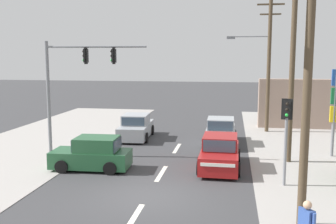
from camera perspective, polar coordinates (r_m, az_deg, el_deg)
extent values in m
plane|color=#3A3A3D|center=(15.05, -3.06, -12.17)|extent=(140.00, 140.00, 0.00)
cube|color=silver|center=(13.24, -4.99, -15.07)|extent=(0.20, 2.40, 0.01)
cube|color=silver|center=(17.84, -0.97, -8.90)|extent=(0.20, 2.40, 0.01)
cube|color=silver|center=(22.61, 1.31, -5.28)|extent=(0.20, 2.40, 0.01)
cube|color=#A39E99|center=(21.84, -23.12, -6.38)|extent=(8.00, 40.00, 0.02)
cylinder|color=#4C3D2B|center=(12.30, 19.73, 7.13)|extent=(0.26, 0.26, 10.19)
cylinder|color=#4C3D2B|center=(19.97, 17.56, 5.85)|extent=(0.26, 0.26, 9.15)
cylinder|color=#4C3D2B|center=(27.95, 14.41, 6.47)|extent=(0.26, 0.26, 9.15)
cube|color=#4C3D2B|center=(28.17, 14.70, 14.88)|extent=(1.80, 0.12, 0.11)
cube|color=#4C3D2B|center=(28.10, 14.66, 13.57)|extent=(1.40, 0.12, 0.10)
cylinder|color=slate|center=(27.93, 11.84, 10.68)|extent=(2.60, 0.15, 0.09)
cube|color=#595B60|center=(27.94, 9.13, 10.60)|extent=(0.57, 0.29, 0.18)
cylinder|color=slate|center=(21.38, -16.94, 1.76)|extent=(0.18, 0.18, 6.00)
cylinder|color=slate|center=(20.34, -10.47, 9.30)|extent=(5.20, 0.29, 0.11)
cube|color=black|center=(20.50, -11.84, 7.99)|extent=(0.21, 0.27, 0.68)
cube|color=black|center=(20.50, -11.84, 7.99)|extent=(0.06, 0.44, 0.84)
sphere|color=black|center=(20.54, -12.17, 8.59)|extent=(0.13, 0.13, 0.13)
sphere|color=black|center=(20.54, -12.16, 7.98)|extent=(0.13, 0.13, 0.13)
sphere|color=green|center=(20.54, -12.14, 7.37)|extent=(0.13, 0.13, 0.13)
cube|color=black|center=(20.07, -7.87, 8.09)|extent=(0.21, 0.27, 0.68)
cube|color=black|center=(20.07, -7.87, 8.09)|extent=(0.06, 0.44, 0.84)
sphere|color=black|center=(20.10, -8.21, 8.71)|extent=(0.13, 0.13, 0.13)
sphere|color=black|center=(20.10, -8.20, 8.08)|extent=(0.13, 0.13, 0.13)
sphere|color=green|center=(20.10, -8.19, 7.45)|extent=(0.13, 0.13, 0.13)
cylinder|color=slate|center=(16.53, 16.65, -5.59)|extent=(0.12, 0.12, 2.80)
cube|color=black|center=(16.22, 16.90, 0.40)|extent=(0.29, 0.24, 0.68)
cube|color=black|center=(16.22, 16.90, 0.40)|extent=(0.44, 0.12, 0.84)
sphere|color=black|center=(16.07, 16.90, 1.12)|extent=(0.13, 0.13, 0.13)
sphere|color=black|center=(16.10, 16.87, 0.34)|extent=(0.13, 0.13, 0.13)
sphere|color=green|center=(16.13, 16.84, -0.43)|extent=(0.13, 0.13, 0.13)
cylinder|color=slate|center=(22.09, 22.94, -0.16)|extent=(0.16, 0.16, 4.60)
cube|color=maroon|center=(18.72, 7.54, -6.46)|extent=(1.75, 4.22, 0.80)
cube|color=maroon|center=(18.60, 7.59, -4.30)|extent=(1.58, 1.92, 0.62)
cube|color=#384756|center=(17.66, 7.45, -4.96)|extent=(1.44, 0.08, 0.53)
cube|color=#384756|center=(19.55, 7.72, -3.71)|extent=(1.40, 0.08, 0.50)
cube|color=white|center=(16.62, 7.21, -7.66)|extent=(1.45, 0.06, 0.14)
cylinder|color=black|center=(17.50, 10.14, -8.28)|extent=(0.20, 0.64, 0.64)
cylinder|color=black|center=(17.58, 4.53, -8.11)|extent=(0.20, 0.64, 0.64)
cylinder|color=black|center=(20.02, 10.15, -6.21)|extent=(0.20, 0.64, 0.64)
cylinder|color=black|center=(20.08, 5.26, -6.08)|extent=(0.20, 0.64, 0.64)
cube|color=#235633|center=(18.72, -11.10, -6.64)|extent=(3.66, 1.75, 0.76)
cube|color=#235633|center=(18.46, -10.27, -4.58)|extent=(1.96, 1.56, 0.64)
cube|color=#384756|center=(18.77, -13.11, -4.46)|extent=(0.12, 1.36, 0.54)
cube|color=#384756|center=(18.20, -7.35, -4.70)|extent=(0.12, 1.33, 0.51)
cube|color=white|center=(19.31, -16.29, -5.84)|extent=(0.10, 1.36, 0.14)
cylinder|color=black|center=(18.42, -15.19, -7.68)|extent=(0.61, 0.21, 0.60)
cylinder|color=black|center=(19.86, -13.45, -6.48)|extent=(0.61, 0.21, 0.60)
cylinder|color=black|center=(17.72, -8.42, -8.11)|extent=(0.61, 0.21, 0.60)
cylinder|color=black|center=(19.21, -7.16, -6.82)|extent=(0.61, 0.21, 0.60)
cube|color=#A3A8AD|center=(25.35, -4.65, -2.62)|extent=(1.94, 4.29, 0.80)
cube|color=#A3A8AD|center=(25.18, -4.69, -1.05)|extent=(1.67, 1.99, 0.62)
cube|color=#384756|center=(26.12, -4.29, -0.72)|extent=(1.44, 0.14, 0.53)
cube|color=#384756|center=(24.24, -5.11, -1.40)|extent=(1.41, 0.14, 0.50)
cube|color=white|center=(27.37, -3.83, -1.44)|extent=(1.44, 0.12, 0.14)
cylinder|color=black|center=(26.81, -5.91, -2.53)|extent=(0.23, 0.65, 0.64)
cylinder|color=black|center=(26.51, -2.31, -2.61)|extent=(0.23, 0.65, 0.64)
cylinder|color=black|center=(24.31, -7.18, -3.63)|extent=(0.23, 0.65, 0.64)
cylinder|color=black|center=(23.99, -3.22, -3.74)|extent=(0.23, 0.65, 0.64)
cube|color=#A3A8AD|center=(23.85, 7.62, -3.33)|extent=(1.74, 4.22, 0.80)
cube|color=#A3A8AD|center=(23.77, 7.66, -1.63)|extent=(1.58, 1.92, 0.62)
cube|color=#384756|center=(22.82, 7.61, -2.03)|extent=(1.44, 0.07, 0.53)
cube|color=#384756|center=(24.73, 7.70, -1.26)|extent=(1.40, 0.07, 0.50)
cube|color=white|center=(21.74, 7.51, -3.95)|extent=(1.45, 0.05, 0.14)
cylinder|color=black|center=(22.62, 9.70, -4.56)|extent=(0.20, 0.64, 0.64)
cylinder|color=black|center=(22.65, 5.39, -4.46)|extent=(0.20, 0.64, 0.64)
cylinder|color=black|center=(25.17, 9.62, -3.29)|extent=(0.20, 0.64, 0.64)
cylinder|color=black|center=(25.20, 5.74, -3.20)|extent=(0.20, 0.64, 0.64)
cube|color=#33519E|center=(10.79, 19.48, -14.60)|extent=(0.39, 0.42, 0.56)
sphere|color=tan|center=(10.64, 19.58, -12.61)|extent=(0.22, 0.22, 0.22)
cylinder|color=#33519E|center=(10.94, 18.57, -14.24)|extent=(0.09, 0.09, 0.54)
cylinder|color=#33519E|center=(10.64, 20.42, -14.97)|extent=(0.09, 0.09, 0.54)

